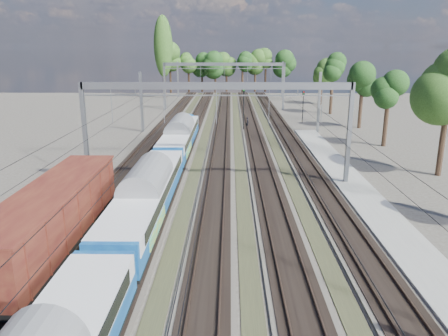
{
  "coord_description": "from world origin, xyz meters",
  "views": [
    {
      "loc": [
        1.18,
        -7.33,
        11.87
      ],
      "look_at": [
        0.72,
        25.3,
        2.8
      ],
      "focal_mm": 35.0,
      "sensor_mm": 36.0,
      "label": 1
    }
  ],
  "objects_px": {
    "freight_boxcar": "(54,216)",
    "worker": "(247,122)",
    "signal_far": "(303,103)",
    "emu_train": "(146,191)",
    "signal_near": "(244,103)"
  },
  "relations": [
    {
      "from": "emu_train",
      "to": "signal_near",
      "type": "xyz_separation_m",
      "value": [
        7.64,
        35.57,
        1.6
      ]
    },
    {
      "from": "emu_train",
      "to": "freight_boxcar",
      "type": "distance_m",
      "value": 6.43
    },
    {
      "from": "emu_train",
      "to": "freight_boxcar",
      "type": "height_order",
      "value": "emu_train"
    },
    {
      "from": "freight_boxcar",
      "to": "worker",
      "type": "distance_m",
      "value": 44.47
    },
    {
      "from": "emu_train",
      "to": "signal_near",
      "type": "relative_size",
      "value": 9.43
    },
    {
      "from": "freight_boxcar",
      "to": "emu_train",
      "type": "bearing_deg",
      "value": 45.57
    },
    {
      "from": "worker",
      "to": "signal_far",
      "type": "distance_m",
      "value": 10.5
    },
    {
      "from": "signal_near",
      "to": "emu_train",
      "type": "bearing_deg",
      "value": -103.29
    },
    {
      "from": "worker",
      "to": "signal_far",
      "type": "height_order",
      "value": "signal_far"
    },
    {
      "from": "emu_train",
      "to": "signal_far",
      "type": "bearing_deg",
      "value": 67.75
    },
    {
      "from": "worker",
      "to": "signal_near",
      "type": "relative_size",
      "value": 0.25
    },
    {
      "from": "signal_far",
      "to": "worker",
      "type": "bearing_deg",
      "value": -174.6
    },
    {
      "from": "emu_train",
      "to": "signal_far",
      "type": "relative_size",
      "value": 11.93
    },
    {
      "from": "signal_near",
      "to": "worker",
      "type": "bearing_deg",
      "value": 72.75
    },
    {
      "from": "freight_boxcar",
      "to": "signal_far",
      "type": "bearing_deg",
      "value": 65.07
    }
  ]
}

